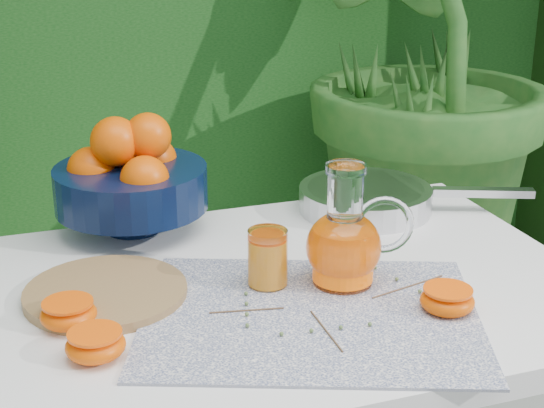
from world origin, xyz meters
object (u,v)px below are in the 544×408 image
object	(u,v)px
white_table	(276,330)
saute_pan	(367,197)
juice_pitcher	(345,243)
cutting_board	(106,293)
fruit_bowl	(130,178)

from	to	relation	value
white_table	saute_pan	xyz separation A→B (m)	(0.28, 0.25, 0.11)
juice_pitcher	saute_pan	world-z (taller)	juice_pitcher
juice_pitcher	saute_pan	xyz separation A→B (m)	(0.18, 0.29, -0.05)
cutting_board	saute_pan	world-z (taller)	saute_pan
white_table	fruit_bowl	xyz separation A→B (m)	(-0.17, 0.31, 0.18)
white_table	fruit_bowl	world-z (taller)	fruit_bowl
cutting_board	saute_pan	size ratio (longest dim) A/B	0.53
white_table	juice_pitcher	size ratio (longest dim) A/B	5.09
white_table	cutting_board	bearing A→B (deg)	170.61
saute_pan	white_table	bearing A→B (deg)	-137.59
white_table	fruit_bowl	distance (m)	0.40
fruit_bowl	saute_pan	distance (m)	0.46
fruit_bowl	white_table	bearing A→B (deg)	-60.57
cutting_board	saute_pan	distance (m)	0.58
cutting_board	juice_pitcher	xyz separation A→B (m)	(0.36, -0.08, 0.06)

